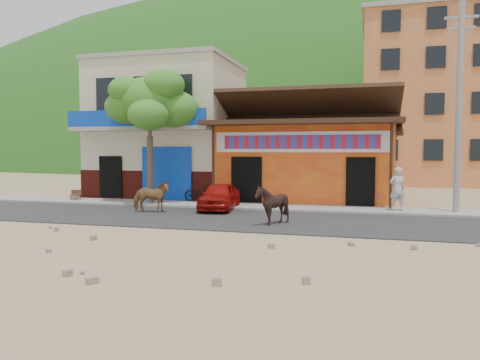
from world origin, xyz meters
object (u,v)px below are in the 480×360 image
object	(u,v)px
tree	(150,136)
red_car	(220,196)
scooter	(198,193)
cafe_chair_left	(76,191)
cow_tan	(151,197)
pedestrian	(397,189)
cafe_chair_right	(75,191)
utility_pole	(459,107)
cow_dark	(272,204)

from	to	relation	value
tree	red_car	size ratio (longest dim) A/B	1.83
scooter	cafe_chair_left	distance (m)	6.10
tree	cafe_chair_left	bearing A→B (deg)	176.85
cow_tan	pedestrian	world-z (taller)	pedestrian
red_car	cow_tan	bearing A→B (deg)	-151.40
pedestrian	red_car	bearing A→B (deg)	-10.15
pedestrian	cafe_chair_right	bearing A→B (deg)	-19.54
red_car	cafe_chair_right	world-z (taller)	red_car
tree	pedestrian	distance (m)	10.84
cow_tan	red_car	world-z (taller)	cow_tan
pedestrian	cafe_chair_left	bearing A→B (deg)	-19.03
pedestrian	scooter	bearing A→B (deg)	-23.77
scooter	pedestrian	size ratio (longest dim) A/B	0.91
tree	cafe_chair_right	world-z (taller)	tree
cow_tan	red_car	xyz separation A→B (m)	(2.33, 1.56, -0.06)
scooter	pedestrian	bearing A→B (deg)	-81.44
tree	cafe_chair_left	size ratio (longest dim) A/B	6.99
utility_pole	cow_tan	world-z (taller)	utility_pole
tree	cow_tan	xyz separation A→B (m)	(1.28, -2.56, -2.46)
cafe_chair_left	scooter	bearing A→B (deg)	4.68
cow_tan	utility_pole	bearing A→B (deg)	-90.87
utility_pole	cow_dark	xyz separation A→B (m)	(-6.32, -4.43, -3.42)
red_car	cafe_chair_right	bearing A→B (deg)	164.95
red_car	cafe_chair_left	xyz separation A→B (m)	(-7.68, 1.22, -0.05)
cow_dark	utility_pole	bearing A→B (deg)	109.84
tree	cafe_chair_right	xyz separation A→B (m)	(-4.17, 0.36, -2.58)
cow_tan	scooter	bearing A→B (deg)	-26.22
cow_dark	cafe_chair_right	world-z (taller)	cow_dark
tree	cafe_chair_right	distance (m)	4.92
scooter	cafe_chair_left	xyz separation A→B (m)	(-6.06, -0.61, 0.02)
utility_pole	cafe_chair_right	size ratio (longest dim) A/B	9.62
tree	scooter	xyz separation A→B (m)	(2.00, 0.84, -2.59)
utility_pole	cow_tan	xyz separation A→B (m)	(-11.52, -2.76, -3.46)
utility_pole	cafe_chair_left	world-z (taller)	utility_pole
red_car	scooter	xyz separation A→B (m)	(-1.62, 1.84, -0.07)
cow_dark	cafe_chair_right	xyz separation A→B (m)	(-10.65, 4.59, -0.17)
cow_tan	cow_dark	size ratio (longest dim) A/B	1.11
red_car	pedestrian	distance (m)	7.09
cow_tan	red_car	size ratio (longest dim) A/B	0.45
scooter	cafe_chair_right	bearing A→B (deg)	108.74
tree	pedestrian	bearing A→B (deg)	-0.15
utility_pole	red_car	bearing A→B (deg)	-172.56
tree	cafe_chair_right	bearing A→B (deg)	175.10
cow_tan	cow_dark	distance (m)	5.46
tree	cow_tan	world-z (taller)	tree
pedestrian	cafe_chair_right	distance (m)	14.81
cow_dark	cafe_chair_right	bearing A→B (deg)	-128.53
utility_pole	cafe_chair_right	xyz separation A→B (m)	(-16.97, 0.16, -3.58)
red_car	cafe_chair_left	world-z (taller)	red_car
pedestrian	cafe_chair_left	distance (m)	14.71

